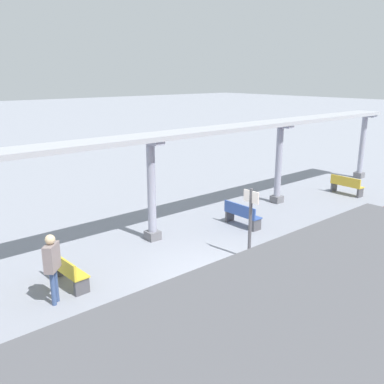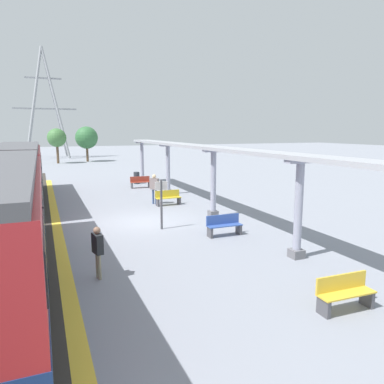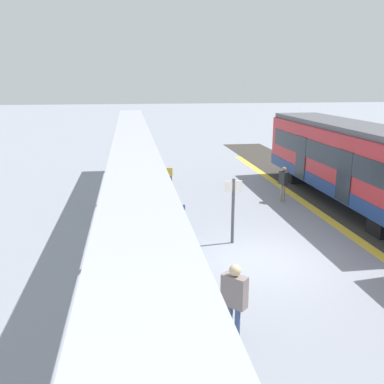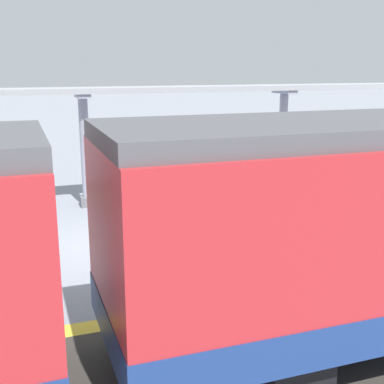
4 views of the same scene
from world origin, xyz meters
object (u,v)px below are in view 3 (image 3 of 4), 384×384
at_px(bench_near_end, 164,215).
at_px(bench_extra_slot, 198,313).
at_px(canopy_pillar_second, 133,165).
at_px(platform_info_sign, 233,205).
at_px(canopy_pillar_nearest, 132,142).
at_px(passenger_by_the_benches, 234,296).
at_px(passenger_waiting_near_edge, 283,180).
at_px(bench_mid_platform, 158,175).
at_px(canopy_pillar_fourth, 147,375).
at_px(canopy_pillar_third, 136,209).
at_px(train_near_carriage, 349,162).

height_order(bench_near_end, bench_extra_slot, same).
xyz_separation_m(canopy_pillar_second, platform_info_sign, (-3.16, 5.31, -0.39)).
relative_size(canopy_pillar_nearest, passenger_by_the_benches, 1.90).
relative_size(platform_info_sign, passenger_waiting_near_edge, 1.39).
bearing_deg(platform_info_sign, canopy_pillar_second, -59.26).
xyz_separation_m(bench_mid_platform, passenger_by_the_benches, (-0.55, 14.30, 0.67)).
bearing_deg(passenger_waiting_near_edge, platform_info_sign, 53.32).
distance_m(bench_near_end, bench_extra_slot, 6.87).
height_order(bench_near_end, passenger_waiting_near_edge, passenger_waiting_near_edge).
bearing_deg(platform_info_sign, bench_extra_slot, 68.34).
bearing_deg(bench_near_end, bench_extra_slot, 91.16).
bearing_deg(platform_info_sign, bench_mid_platform, -77.97).
distance_m(canopy_pillar_second, bench_near_end, 3.77).
xyz_separation_m(canopy_pillar_fourth, bench_near_end, (-1.06, -10.35, -1.28)).
distance_m(canopy_pillar_nearest, passenger_waiting_near_edge, 10.21).
bearing_deg(bench_extra_slot, bench_near_end, -88.84).
distance_m(passenger_waiting_near_edge, passenger_by_the_benches, 11.15).
xyz_separation_m(canopy_pillar_third, bench_near_end, (-1.06, -3.24, -1.28)).
relative_size(bench_near_end, passenger_waiting_near_edge, 0.95).
relative_size(train_near_carriage, canopy_pillar_second, 3.75).
bearing_deg(bench_near_end, platform_info_sign, 137.53).
relative_size(canopy_pillar_second, passenger_waiting_near_edge, 2.15).
bearing_deg(platform_info_sign, passenger_by_the_benches, 76.61).
height_order(train_near_carriage, bench_extra_slot, train_near_carriage).
bearing_deg(canopy_pillar_fourth, canopy_pillar_second, -90.00).
distance_m(canopy_pillar_fourth, bench_extra_slot, 3.90).
relative_size(bench_near_end, passenger_by_the_benches, 0.84).
xyz_separation_m(canopy_pillar_second, canopy_pillar_fourth, (0.00, 13.74, 0.00)).
relative_size(canopy_pillar_third, canopy_pillar_fourth, 1.00).
xyz_separation_m(bench_mid_platform, platform_info_sign, (-1.87, 8.76, 0.89)).
bearing_deg(passenger_by_the_benches, bench_near_end, -83.99).
bearing_deg(canopy_pillar_second, canopy_pillar_nearest, -90.00).
relative_size(canopy_pillar_third, bench_mid_platform, 2.24).
distance_m(canopy_pillar_nearest, passenger_by_the_benches, 18.00).
distance_m(train_near_carriage, canopy_pillar_fourth, 15.50).
bearing_deg(passenger_waiting_near_edge, canopy_pillar_fourth, 63.22).
distance_m(train_near_carriage, bench_mid_platform, 9.39).
bearing_deg(passenger_waiting_near_edge, canopy_pillar_third, 41.89).
height_order(canopy_pillar_fourth, passenger_by_the_benches, canopy_pillar_fourth).
relative_size(canopy_pillar_nearest, platform_info_sign, 1.54).
relative_size(bench_mid_platform, bench_extra_slot, 1.00).
xyz_separation_m(train_near_carriage, canopy_pillar_second, (9.26, -1.31, -0.11)).
distance_m(canopy_pillar_third, canopy_pillar_fourth, 7.11).
bearing_deg(platform_info_sign, canopy_pillar_fourth, 69.46).
relative_size(canopy_pillar_fourth, passenger_by_the_benches, 1.90).
bearing_deg(canopy_pillar_nearest, train_near_carriage, 137.94).
height_order(canopy_pillar_second, platform_info_sign, canopy_pillar_second).
relative_size(canopy_pillar_second, bench_near_end, 2.26).
bearing_deg(canopy_pillar_second, canopy_pillar_fourth, 90.00).
bearing_deg(bench_near_end, bench_mid_platform, -91.97).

